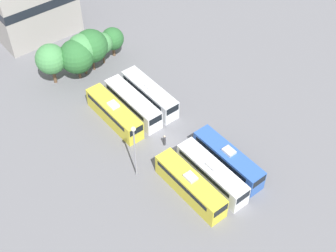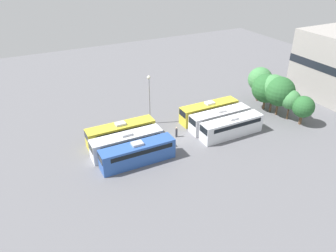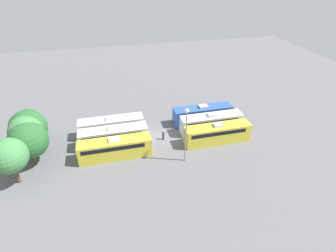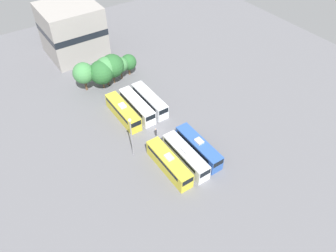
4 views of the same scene
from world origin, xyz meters
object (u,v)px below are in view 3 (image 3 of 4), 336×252
bus_0 (217,133)px  tree_1 (28,140)px  bus_1 (211,122)px  bus_4 (113,136)px  tree_3 (28,128)px  bus_2 (202,114)px  tree_0 (9,156)px  bus_5 (111,126)px  tree_5 (29,120)px  tree_4 (29,125)px  worker_person (163,135)px  bus_3 (115,148)px  tree_2 (26,132)px  light_pole (186,128)px

bus_0 → tree_1: tree_1 is taller
bus_1 → bus_4: 16.97m
tree_3 → bus_2: bearing=-85.0°
bus_4 → tree_0: size_ratio=1.59×
bus_0 → bus_4: same height
bus_5 → tree_0: bearing=124.0°
bus_4 → tree_1: tree_1 is taller
tree_1 → tree_5: 7.86m
bus_1 → tree_4: size_ratio=1.95×
bus_2 → bus_4: bearing=101.5°
bus_4 → tree_5: (5.58, 13.31, 1.66)m
bus_4 → tree_0: tree_0 is taller
bus_5 → worker_person: (-3.71, -8.31, -0.87)m
bus_2 → tree_1: 28.94m
worker_person → tree_3: tree_3 is taller
tree_4 → tree_5: size_ratio=1.07×
bus_3 → tree_4: 14.36m
bus_2 → tree_4: bearing=90.5°
bus_3 → tree_1: 12.08m
bus_3 → tree_5: bearing=56.3°
bus_0 → tree_2: bearing=85.0°
worker_person → tree_2: 20.69m
bus_5 → tree_1: size_ratio=1.57×
bus_0 → bus_3: size_ratio=1.00×
tree_2 → tree_0: bearing=166.8°
tree_0 → tree_2: 5.13m
bus_5 → bus_2: bearing=-89.3°
tree_1 → worker_person: bearing=-85.5°
bus_3 → bus_4: size_ratio=1.00×
tree_1 → tree_0: bearing=156.5°
tree_5 → tree_4: bearing=-165.4°
tree_1 → bus_0: bearing=-92.3°
bus_0 → bus_1: 3.41m
tree_0 → light_pole: bearing=-92.6°
bus_1 → bus_2: (3.23, 0.41, 0.00)m
bus_1 → tree_5: tree_5 is taller
bus_1 → tree_3: tree_3 is taller
tree_2 → tree_5: 6.54m
bus_3 → bus_5: same height
bus_1 → tree_1: size_ratio=1.57×
bus_0 → bus_1: size_ratio=1.00×
bus_3 → tree_3: (4.15, 12.18, 2.94)m
bus_1 → tree_5: size_ratio=2.09×
tree_3 → bus_5: bearing=-79.1°
bus_3 → bus_5: (6.48, 0.14, 0.00)m
bus_0 → bus_2: (6.62, 0.12, 0.00)m
tree_0 → tree_1: (3.60, -1.56, -0.27)m
bus_5 → tree_1: 13.00m
tree_4 → tree_2: bearing=-172.1°
light_pole → tree_0: 23.47m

